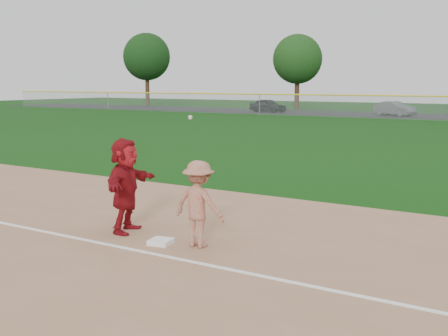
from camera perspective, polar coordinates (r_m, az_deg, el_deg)
The scene contains 9 objects.
ground at distance 10.87m, azimuth -4.23°, elevation -7.80°, with size 160.00×160.00×0.00m, color #0E3C0B.
foul_line at distance 10.26m, azimuth -6.90°, elevation -8.71°, with size 60.00×0.10×0.01m, color white.
first_base at distance 10.89m, azimuth -6.43°, elevation -7.45°, with size 0.41×0.41×0.09m, color white.
base_runner at distance 11.68m, azimuth -9.98°, elevation -1.74°, with size 1.81×0.58×1.95m, color maroon.
car_left at distance 60.21m, azimuth 4.48°, elevation 6.36°, with size 1.65×4.11×1.40m, color black.
car_mid at distance 55.55m, azimuth 16.95°, elevation 5.80°, with size 1.43×4.09×1.35m, color slate.
first_base_play at distance 10.50m, azimuth -2.59°, elevation -3.66°, with size 1.06×0.61×2.47m.
tree_0 at distance 78.61m, azimuth -7.85°, elevation 11.12°, with size 6.40×6.40×9.81m.
tree_1 at distance 67.62m, azimuth 7.48°, elevation 10.90°, with size 5.80×5.80×8.75m.
Camera 1 is at (6.19, -8.40, 3.07)m, focal length 45.00 mm.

